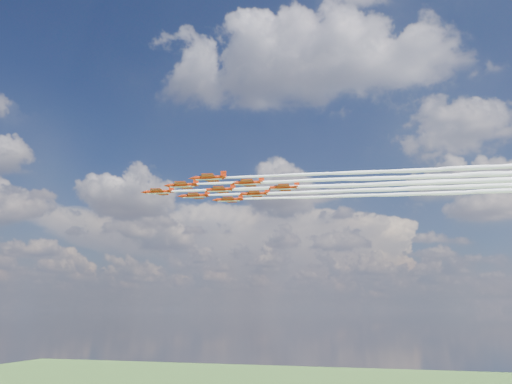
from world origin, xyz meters
TOP-DOWN VIEW (x-y plane):
  - jet_lead at (36.26, 6.06)m, footprint 129.21×22.37m
  - jet_row2_port at (47.87, -0.24)m, footprint 129.21×22.37m
  - jet_row2_starb at (45.81, 15.18)m, footprint 129.21×22.37m
  - jet_row3_port at (59.47, -6.55)m, footprint 129.21×22.37m
  - jet_row3_centre at (57.42, 8.88)m, footprint 129.21×22.37m
  - jet_row3_starb at (55.36, 24.31)m, footprint 129.21×22.37m
  - jet_row4_port at (69.02, 2.58)m, footprint 129.21×22.37m
  - jet_row4_starb at (66.97, 18.00)m, footprint 129.21×22.37m
  - jet_tail at (78.57, 11.70)m, footprint 129.21×22.37m

SIDE VIEW (x-z plane):
  - jet_lead at x=36.26m, z-range 85.44..88.35m
  - jet_row2_port at x=47.87m, z-range 85.44..88.35m
  - jet_row2_starb at x=45.81m, z-range 85.44..88.35m
  - jet_row3_port at x=59.47m, z-range 85.44..88.35m
  - jet_row3_centre at x=57.42m, z-range 85.44..88.35m
  - jet_row3_starb at x=55.36m, z-range 85.44..88.35m
  - jet_row4_port at x=69.02m, z-range 85.44..88.35m
  - jet_row4_starb at x=66.97m, z-range 85.44..88.35m
  - jet_tail at x=78.57m, z-range 85.44..88.35m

